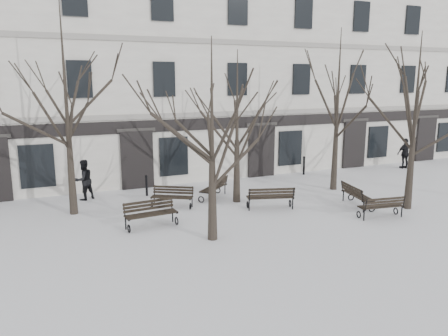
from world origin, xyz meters
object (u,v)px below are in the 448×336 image
bench_0 (151,213)px  bench_3 (172,196)px  bench_2 (382,206)px  tree_2 (416,101)px  bench_5 (356,195)px  bench_4 (215,187)px  tree_1 (212,116)px  bench_1 (270,197)px

bench_0 → bench_3: 2.61m
bench_0 → bench_2: bearing=-22.2°
tree_2 → bench_5: bearing=148.7°
bench_4 → bench_3: bearing=-28.8°
bench_2 → tree_1: bearing=4.1°
bench_1 → tree_2: bearing=174.6°
bench_1 → bench_5: bearing=179.9°
tree_1 → bench_0: 4.55m
bench_0 → bench_5: bench_0 is taller
bench_2 → bench_5: (0.16, 1.71, 0.03)m
tree_2 → bench_2: 4.56m
bench_0 → bench_3: bearing=50.0°
bench_1 → bench_4: 2.94m
tree_2 → bench_3: (-9.14, 4.16, -4.06)m
bench_3 → bench_4: bearing=45.7°
bench_0 → bench_2: size_ratio=1.07×
bench_1 → bench_3: (-3.70, 1.96, -0.05)m
bench_4 → bench_5: bench_5 is taller
tree_1 → bench_3: (-0.14, 4.28, -3.72)m
bench_3 → bench_0: bearing=-93.3°
tree_2 → bench_1: (-5.43, 2.20, -4.01)m
tree_2 → bench_4: tree_2 is taller
bench_2 → bench_3: bench_2 is taller
tree_1 → bench_4: bearing=66.9°
bench_2 → bench_4: size_ratio=1.02×
tree_1 → bench_2: size_ratio=3.61×
bench_1 → bench_3: bearing=-11.3°
tree_2 → tree_1: bearing=-179.3°
bench_1 → bench_0: bearing=18.6°
tree_1 → bench_0: tree_1 is taller
bench_2 → bench_4: (-4.94, 5.33, 0.03)m
bench_4 → tree_1: bearing=23.7°
bench_2 → bench_4: bench_4 is taller
bench_4 → bench_5: (5.10, -3.61, 0.00)m
bench_2 → bench_1: bearing=-31.1°
bench_1 → bench_2: bearing=157.5°
bench_3 → bench_4: bench_4 is taller
bench_1 → tree_1: bearing=49.6°
bench_4 → bench_5: size_ratio=0.92×
tree_1 → bench_2: tree_1 is taller
tree_2 → bench_3: 10.83m
tree_1 → bench_3: 5.67m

